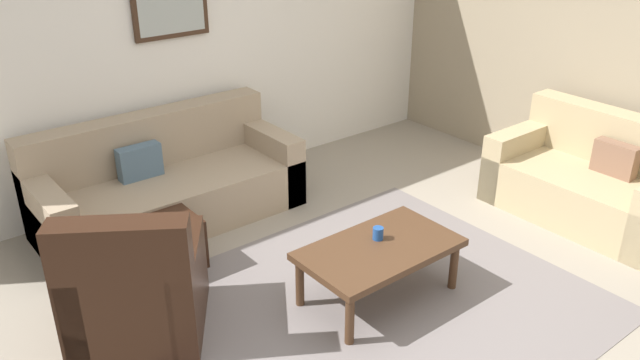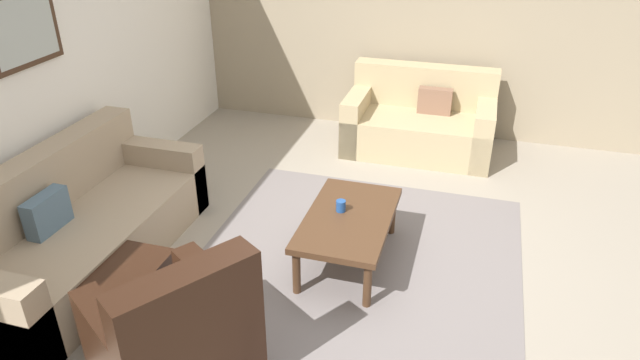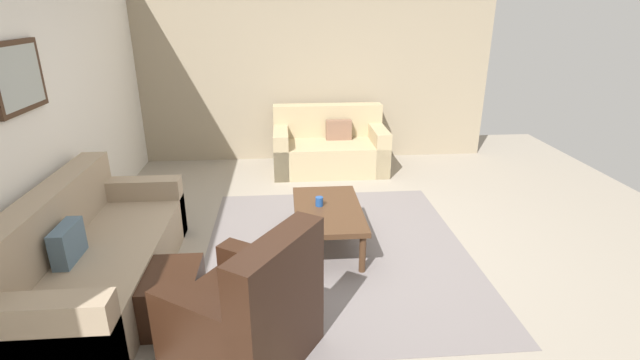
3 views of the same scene
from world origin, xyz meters
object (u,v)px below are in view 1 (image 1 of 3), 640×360
object	(u,v)px
framed_artwork	(170,6)
couch_loveseat	(593,182)
ottoman	(157,242)
coffee_table	(379,252)
couch_main	(165,186)
cup	(378,233)
armchair_leather	(136,295)

from	to	relation	value
framed_artwork	couch_loveseat	bearing A→B (deg)	-46.75
ottoman	coffee_table	distance (m)	1.69
couch_main	couch_loveseat	bearing A→B (deg)	-37.50
couch_main	ottoman	size ratio (longest dim) A/B	3.90
couch_main	ottoman	distance (m)	0.79
ottoman	cup	world-z (taller)	cup
armchair_leather	ottoman	size ratio (longest dim) A/B	1.98
coffee_table	couch_main	bearing A→B (deg)	107.24
couch_main	couch_loveseat	world-z (taller)	same
couch_main	cup	size ratio (longest dim) A/B	24.44
ottoman	framed_artwork	world-z (taller)	framed_artwork
couch_main	ottoman	world-z (taller)	couch_main
coffee_table	couch_loveseat	bearing A→B (deg)	-5.98
coffee_table	armchair_leather	bearing A→B (deg)	156.46
couch_main	couch_loveseat	xyz separation A→B (m)	(2.94, -2.25, 0.00)
ottoman	couch_main	bearing A→B (deg)	59.06
couch_main	framed_artwork	distance (m)	1.53
couch_loveseat	cup	size ratio (longest dim) A/B	17.55
couch_loveseat	framed_artwork	world-z (taller)	framed_artwork
couch_main	coffee_table	world-z (taller)	couch_main
coffee_table	cup	xyz separation A→B (m)	(0.06, 0.08, 0.10)
couch_loveseat	ottoman	xyz separation A→B (m)	(-3.34, 1.58, -0.10)
couch_loveseat	coffee_table	bearing A→B (deg)	174.02
armchair_leather	coffee_table	size ratio (longest dim) A/B	1.01
framed_artwork	armchair_leather	bearing A→B (deg)	-125.59
armchair_leather	framed_artwork	world-z (taller)	framed_artwork
coffee_table	cup	size ratio (longest dim) A/B	12.30
armchair_leather	coffee_table	distance (m)	1.62
coffee_table	framed_artwork	world-z (taller)	framed_artwork
ottoman	framed_artwork	distance (m)	2.04
ottoman	armchair_leather	bearing A→B (deg)	-123.54
couch_loveseat	ottoman	bearing A→B (deg)	154.70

